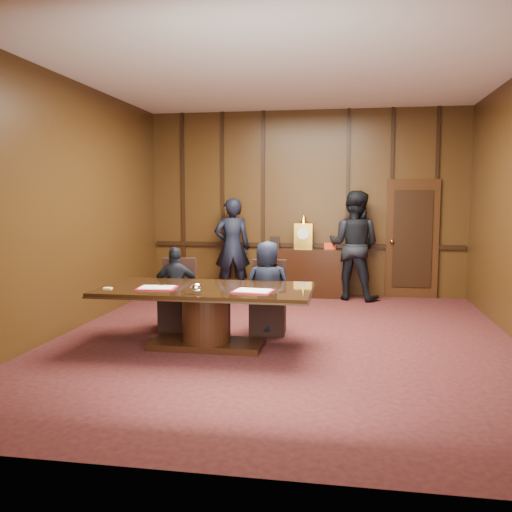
{
  "coord_description": "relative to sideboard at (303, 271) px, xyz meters",
  "views": [
    {
      "loc": [
        0.81,
        -6.89,
        1.87
      ],
      "look_at": [
        -0.44,
        0.53,
        1.05
      ],
      "focal_mm": 38.0,
      "sensor_mm": 36.0,
      "label": 1
    }
  ],
  "objects": [
    {
      "name": "signatory_right",
      "position": [
        -0.25,
        -2.93,
        0.16
      ],
      "size": [
        0.7,
        0.53,
        1.28
      ],
      "primitive_type": "imported",
      "rotation": [
        0.0,
        0.0,
        3.35
      ],
      "color": "black",
      "rests_on": "ground"
    },
    {
      "name": "chair_right",
      "position": [
        -0.25,
        -2.85,
        -0.19
      ],
      "size": [
        0.51,
        0.51,
        0.99
      ],
      "rotation": [
        0.0,
        0.0,
        0.06
      ],
      "color": "black",
      "rests_on": "ground"
    },
    {
      "name": "room",
      "position": [
        0.07,
        -3.12,
        1.24
      ],
      "size": [
        7.0,
        7.04,
        3.5
      ],
      "color": "black",
      "rests_on": "ground"
    },
    {
      "name": "folder_left",
      "position": [
        -1.47,
        -3.91,
        0.28
      ],
      "size": [
        0.49,
        0.37,
        0.02
      ],
      "rotation": [
        0.0,
        0.0,
        0.1
      ],
      "color": "#B51025",
      "rests_on": "conference_table"
    },
    {
      "name": "chair_left",
      "position": [
        -1.55,
        -2.85,
        -0.19
      ],
      "size": [
        0.54,
        0.54,
        0.99
      ],
      "rotation": [
        0.0,
        0.0,
        0.14
      ],
      "color": "black",
      "rests_on": "ground"
    },
    {
      "name": "conference_table",
      "position": [
        -0.9,
        -3.73,
        0.02
      ],
      "size": [
        2.62,
        1.32,
        0.76
      ],
      "color": "black",
      "rests_on": "ground"
    },
    {
      "name": "witness_right",
      "position": [
        0.93,
        -0.16,
        0.51
      ],
      "size": [
        1.15,
        1.01,
        1.99
      ],
      "primitive_type": "imported",
      "rotation": [
        0.0,
        0.0,
        2.83
      ],
      "color": "black",
      "rests_on": "ground"
    },
    {
      "name": "signatory_left",
      "position": [
        -1.55,
        -2.93,
        0.1
      ],
      "size": [
        0.74,
        0.48,
        1.18
      ],
      "primitive_type": "imported",
      "rotation": [
        0.0,
        0.0,
        3.44
      ],
      "color": "black",
      "rests_on": "ground"
    },
    {
      "name": "folder_right",
      "position": [
        -0.27,
        -3.93,
        0.28
      ],
      "size": [
        0.49,
        0.38,
        0.02
      ],
      "rotation": [
        0.0,
        0.0,
        -0.12
      ],
      "color": "#B51025",
      "rests_on": "conference_table"
    },
    {
      "name": "witness_left",
      "position": [
        -1.34,
        -0.16,
        0.44
      ],
      "size": [
        0.77,
        0.61,
        1.85
      ],
      "primitive_type": "imported",
      "rotation": [
        0.0,
        0.0,
        3.41
      ],
      "color": "black",
      "rests_on": "ground"
    },
    {
      "name": "inkstand",
      "position": [
        -0.9,
        -4.18,
        0.33
      ],
      "size": [
        0.2,
        0.14,
        0.12
      ],
      "color": "white",
      "rests_on": "conference_table"
    },
    {
      "name": "sideboard",
      "position": [
        0.0,
        0.0,
        0.0
      ],
      "size": [
        1.6,
        0.45,
        1.54
      ],
      "color": "black",
      "rests_on": "ground"
    },
    {
      "name": "notepad",
      "position": [
        -2.06,
        -4.03,
        0.28
      ],
      "size": [
        0.1,
        0.07,
        0.01
      ],
      "primitive_type": "cube",
      "rotation": [
        0.0,
        0.0,
        -0.0
      ],
      "color": "#FFD97C",
      "rests_on": "conference_table"
    }
  ]
}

